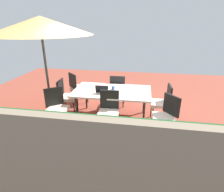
{
  "coord_description": "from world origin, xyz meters",
  "views": [
    {
      "loc": [
        -0.75,
        4.47,
        2.43
      ],
      "look_at": [
        0.0,
        0.0,
        0.62
      ],
      "focal_mm": 29.98,
      "sensor_mm": 36.0,
      "label": 1
    }
  ],
  "objects_px": {
    "chair_southeast": "(77,86)",
    "chair_east": "(66,95)",
    "chair_south": "(118,89)",
    "cup": "(113,88)",
    "patio_umbrella": "(40,26)",
    "chair_west": "(162,101)",
    "laptop": "(102,91)",
    "chair_northwest": "(166,115)",
    "chair_northeast": "(56,106)",
    "chair_north": "(109,110)",
    "dining_table": "(112,92)"
  },
  "relations": [
    {
      "from": "chair_northwest",
      "to": "chair_southeast",
      "type": "bearing_deg",
      "value": -161.17
    },
    {
      "from": "chair_south",
      "to": "chair_north",
      "type": "xyz_separation_m",
      "value": [
        0.0,
        1.48,
        0.0
      ]
    },
    {
      "from": "dining_table",
      "to": "cup",
      "type": "height_order",
      "value": "cup"
    },
    {
      "from": "patio_umbrella",
      "to": "cup",
      "type": "bearing_deg",
      "value": -174.31
    },
    {
      "from": "chair_northwest",
      "to": "chair_east",
      "type": "bearing_deg",
      "value": -146.13
    },
    {
      "from": "chair_southeast",
      "to": "chair_northwest",
      "type": "height_order",
      "value": "same"
    },
    {
      "from": "dining_table",
      "to": "chair_south",
      "type": "relative_size",
      "value": 2.02
    },
    {
      "from": "chair_east",
      "to": "chair_northwest",
      "type": "xyz_separation_m",
      "value": [
        -2.57,
        0.74,
        0.0
      ]
    },
    {
      "from": "patio_umbrella",
      "to": "cup",
      "type": "relative_size",
      "value": 30.29
    },
    {
      "from": "chair_north",
      "to": "chair_northwest",
      "type": "relative_size",
      "value": 1.0
    },
    {
      "from": "chair_southeast",
      "to": "patio_umbrella",
      "type": "bearing_deg",
      "value": 104.88
    },
    {
      "from": "dining_table",
      "to": "chair_northwest",
      "type": "xyz_separation_m",
      "value": [
        -1.3,
        0.73,
        -0.17
      ]
    },
    {
      "from": "chair_northeast",
      "to": "cup",
      "type": "xyz_separation_m",
      "value": [
        -1.24,
        -0.8,
        0.26
      ]
    },
    {
      "from": "chair_west",
      "to": "laptop",
      "type": "relative_size",
      "value": 2.98
    },
    {
      "from": "chair_east",
      "to": "chair_west",
      "type": "height_order",
      "value": "same"
    },
    {
      "from": "chair_south",
      "to": "chair_northwest",
      "type": "distance_m",
      "value": 1.97
    },
    {
      "from": "patio_umbrella",
      "to": "laptop",
      "type": "height_order",
      "value": "patio_umbrella"
    },
    {
      "from": "chair_southeast",
      "to": "chair_northeast",
      "type": "height_order",
      "value": "same"
    },
    {
      "from": "dining_table",
      "to": "chair_east",
      "type": "height_order",
      "value": "chair_east"
    },
    {
      "from": "chair_north",
      "to": "chair_northwest",
      "type": "bearing_deg",
      "value": -4.56
    },
    {
      "from": "chair_southeast",
      "to": "cup",
      "type": "xyz_separation_m",
      "value": [
        -1.24,
        0.71,
        0.26
      ]
    },
    {
      "from": "patio_umbrella",
      "to": "chair_east",
      "type": "xyz_separation_m",
      "value": [
        -0.44,
        -0.09,
        -1.78
      ]
    },
    {
      "from": "chair_northeast",
      "to": "chair_east",
      "type": "bearing_deg",
      "value": 55.5
    },
    {
      "from": "chair_west",
      "to": "chair_northwest",
      "type": "bearing_deg",
      "value": -3.81
    },
    {
      "from": "dining_table",
      "to": "chair_north",
      "type": "relative_size",
      "value": 2.02
    },
    {
      "from": "chair_north",
      "to": "dining_table",
      "type": "bearing_deg",
      "value": 90.36
    },
    {
      "from": "chair_east",
      "to": "cup",
      "type": "height_order",
      "value": "chair_east"
    },
    {
      "from": "patio_umbrella",
      "to": "chair_northeast",
      "type": "height_order",
      "value": "patio_umbrella"
    },
    {
      "from": "chair_west",
      "to": "laptop",
      "type": "bearing_deg",
      "value": -86.59
    },
    {
      "from": "chair_east",
      "to": "chair_northwest",
      "type": "distance_m",
      "value": 2.67
    },
    {
      "from": "chair_east",
      "to": "chair_southeast",
      "type": "bearing_deg",
      "value": -7.99
    },
    {
      "from": "chair_northeast",
      "to": "chair_west",
      "type": "bearing_deg",
      "value": -21.97
    },
    {
      "from": "patio_umbrella",
      "to": "chair_west",
      "type": "distance_m",
      "value": 3.49
    },
    {
      "from": "chair_west",
      "to": "chair_south",
      "type": "bearing_deg",
      "value": -125.76
    },
    {
      "from": "chair_north",
      "to": "chair_northeast",
      "type": "bearing_deg",
      "value": 177.95
    },
    {
      "from": "chair_southeast",
      "to": "chair_northeast",
      "type": "relative_size",
      "value": 1.0
    },
    {
      "from": "chair_north",
      "to": "chair_south",
      "type": "bearing_deg",
      "value": 86.92
    },
    {
      "from": "chair_southeast",
      "to": "chair_northeast",
      "type": "bearing_deg",
      "value": 133.75
    },
    {
      "from": "chair_southeast",
      "to": "chair_west",
      "type": "height_order",
      "value": "same"
    },
    {
      "from": "chair_east",
      "to": "laptop",
      "type": "relative_size",
      "value": 2.98
    },
    {
      "from": "chair_south",
      "to": "chair_southeast",
      "type": "xyz_separation_m",
      "value": [
        1.27,
        -0.01,
        0.0
      ]
    },
    {
      "from": "chair_south",
      "to": "chair_east",
      "type": "bearing_deg",
      "value": 28.08
    },
    {
      "from": "chair_south",
      "to": "cup",
      "type": "distance_m",
      "value": 0.74
    },
    {
      "from": "chair_southeast",
      "to": "chair_east",
      "type": "height_order",
      "value": "same"
    },
    {
      "from": "chair_west",
      "to": "chair_northwest",
      "type": "height_order",
      "value": "same"
    },
    {
      "from": "chair_northeast",
      "to": "laptop",
      "type": "bearing_deg",
      "value": -10.5
    },
    {
      "from": "patio_umbrella",
      "to": "chair_west",
      "type": "height_order",
      "value": "patio_umbrella"
    },
    {
      "from": "chair_south",
      "to": "chair_west",
      "type": "height_order",
      "value": "same"
    },
    {
      "from": "chair_east",
      "to": "chair_west",
      "type": "relative_size",
      "value": 1.0
    },
    {
      "from": "chair_south",
      "to": "cup",
      "type": "relative_size",
      "value": 11.61
    }
  ]
}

